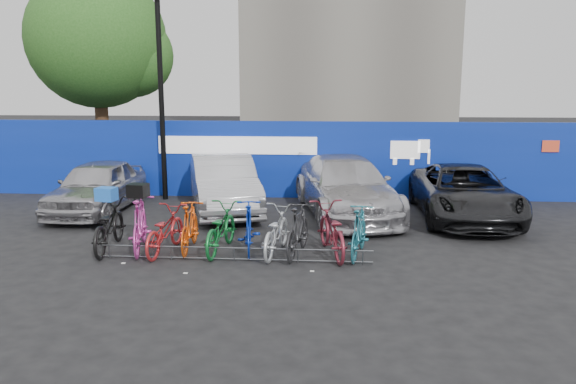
# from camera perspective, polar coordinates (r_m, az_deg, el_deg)

# --- Properties ---
(ground) EXTENTS (100.00, 100.00, 0.00)m
(ground) POSITION_cam_1_polar(r_m,az_deg,el_deg) (12.10, -5.00, -6.15)
(ground) COLOR black
(ground) RESTS_ON ground
(hoarding) EXTENTS (22.00, 0.18, 2.40)m
(hoarding) POSITION_cam_1_polar(r_m,az_deg,el_deg) (17.66, -1.89, 3.34)
(hoarding) COLOR navy
(hoarding) RESTS_ON ground
(tree) EXTENTS (5.40, 5.20, 7.80)m
(tree) POSITION_cam_1_polar(r_m,az_deg,el_deg) (23.20, -18.23, 14.21)
(tree) COLOR #382314
(tree) RESTS_ON ground
(lamppost) EXTENTS (0.25, 0.50, 6.11)m
(lamppost) POSITION_cam_1_polar(r_m,az_deg,el_deg) (17.57, -12.77, 9.80)
(lamppost) COLOR black
(lamppost) RESTS_ON ground
(bike_rack) EXTENTS (5.60, 0.03, 0.30)m
(bike_rack) POSITION_cam_1_polar(r_m,az_deg,el_deg) (11.48, -5.50, -6.25)
(bike_rack) COLOR #595B60
(bike_rack) RESTS_ON ground
(car_0) EXTENTS (1.73, 4.29, 1.46)m
(car_0) POSITION_cam_1_polar(r_m,az_deg,el_deg) (16.50, -18.83, 0.54)
(car_0) COLOR #A6A5A9
(car_0) RESTS_ON ground
(car_1) EXTENTS (2.94, 4.99, 1.55)m
(car_1) POSITION_cam_1_polar(r_m,az_deg,el_deg) (15.81, -6.56, 0.80)
(car_1) COLOR silver
(car_1) RESTS_ON ground
(car_2) EXTENTS (3.29, 5.74, 1.57)m
(car_2) POSITION_cam_1_polar(r_m,az_deg,el_deg) (15.40, 5.87, 0.57)
(car_2) COLOR #BDBCC1
(car_2) RESTS_ON ground
(car_3) EXTENTS (2.36, 5.07, 1.41)m
(car_3) POSITION_cam_1_polar(r_m,az_deg,el_deg) (15.59, 17.42, -0.06)
(car_3) COLOR black
(car_3) RESTS_ON ground
(bike_0) EXTENTS (0.94, 2.14, 1.09)m
(bike_0) POSITION_cam_1_polar(r_m,az_deg,el_deg) (12.70, -17.79, -3.25)
(bike_0) COLOR black
(bike_0) RESTS_ON ground
(bike_1) EXTENTS (0.96, 2.05, 1.19)m
(bike_1) POSITION_cam_1_polar(r_m,az_deg,el_deg) (12.41, -14.82, -3.19)
(bike_1) COLOR #D13DA5
(bike_1) RESTS_ON ground
(bike_2) EXTENTS (0.87, 1.92, 0.97)m
(bike_2) POSITION_cam_1_polar(r_m,az_deg,el_deg) (12.21, -12.43, -3.83)
(bike_2) COLOR red
(bike_2) RESTS_ON ground
(bike_3) EXTENTS (0.59, 1.77, 1.05)m
(bike_3) POSITION_cam_1_polar(r_m,az_deg,el_deg) (12.24, -9.97, -3.51)
(bike_3) COLOR #EA4F0D
(bike_3) RESTS_ON ground
(bike_4) EXTENTS (0.87, 2.01, 1.02)m
(bike_4) POSITION_cam_1_polar(r_m,az_deg,el_deg) (12.07, -6.90, -3.70)
(bike_4) COLOR #126F2C
(bike_4) RESTS_ON ground
(bike_5) EXTENTS (0.75, 1.86, 1.08)m
(bike_5) POSITION_cam_1_polar(r_m,az_deg,el_deg) (12.02, -4.01, -3.56)
(bike_5) COLOR #0C2BA5
(bike_5) RESTS_ON ground
(bike_6) EXTENTS (0.93, 1.97, 1.00)m
(bike_6) POSITION_cam_1_polar(r_m,az_deg,el_deg) (11.82, -1.25, -4.00)
(bike_6) COLOR #B6BABE
(bike_6) RESTS_ON ground
(bike_7) EXTENTS (0.82, 1.87, 1.08)m
(bike_7) POSITION_cam_1_polar(r_m,az_deg,el_deg) (11.70, 1.02, -3.93)
(bike_7) COLOR #262729
(bike_7) RESTS_ON ground
(bike_8) EXTENTS (1.17, 2.16, 1.08)m
(bike_8) POSITION_cam_1_polar(r_m,az_deg,el_deg) (11.77, 4.40, -3.90)
(bike_8) COLOR maroon
(bike_8) RESTS_ON ground
(bike_9) EXTENTS (0.85, 1.83, 1.06)m
(bike_9) POSITION_cam_1_polar(r_m,az_deg,el_deg) (11.73, 7.21, -4.04)
(bike_9) COLOR #1E6675
(bike_9) RESTS_ON ground
(cargo_crate) EXTENTS (0.44, 0.37, 0.28)m
(cargo_crate) POSITION_cam_1_polar(r_m,az_deg,el_deg) (12.55, -17.98, -0.21)
(cargo_crate) COLOR blue
(cargo_crate) RESTS_ON bike_0
(cargo_topcase) EXTENTS (0.42, 0.39, 0.28)m
(cargo_topcase) POSITION_cam_1_polar(r_m,az_deg,el_deg) (12.25, -14.99, 0.15)
(cargo_topcase) COLOR black
(cargo_topcase) RESTS_ON bike_1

